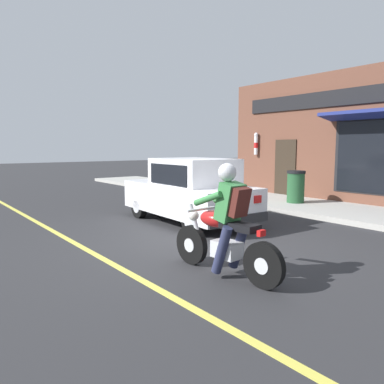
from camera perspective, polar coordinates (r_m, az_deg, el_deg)
The scene contains 8 objects.
ground_plane at distance 7.03m, azimuth 1.68°, elevation -8.31°, with size 80.00×80.00×0.00m, color #2B2B2D.
sidewalk_curb at distance 12.71m, azimuth 11.23°, elevation -1.26°, with size 2.60×22.00×0.14m, color #ADAAA3.
lane_stripe at distance 8.81m, azimuth -20.40°, elevation -5.60°, with size 0.12×19.80×0.01m, color #D1C64C.
storefront_building at distance 12.34m, azimuth 25.94°, elevation 7.44°, with size 1.25×10.72×4.20m.
motorcycle_with_rider at distance 5.38m, azimuth 5.15°, elevation -5.68°, with size 0.59×2.02×1.62m.
car_hatchback at distance 9.08m, azimuth -0.37°, elevation 0.08°, with size 1.80×3.84×1.57m.
trash_bin at distance 11.89m, azimuth 15.53°, elevation 0.81°, with size 0.56×0.56×0.98m.
fire_hydrant at distance 13.86m, azimuth 5.11°, elevation 1.61°, with size 0.36×0.24×0.88m.
Camera 1 is at (-4.32, -5.24, 1.85)m, focal length 35.00 mm.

